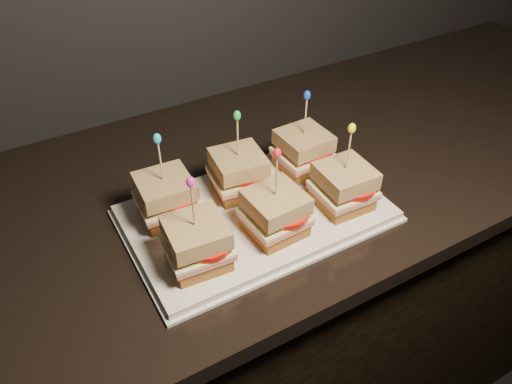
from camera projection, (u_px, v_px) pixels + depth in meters
cabinet at (137, 377)px, 1.11m from camera, size 2.62×0.60×0.84m
granite_slab at (97, 235)px, 0.83m from camera, size 2.66×0.64×0.03m
platter at (256, 213)px, 0.83m from camera, size 0.41×0.26×0.02m
platter_rim at (256, 216)px, 0.84m from camera, size 0.43×0.27×0.01m
sandwich_0_bread_bot at (168, 210)px, 0.81m from camera, size 0.09×0.09×0.02m
sandwich_0_ham at (167, 203)px, 0.80m from camera, size 0.09×0.09×0.01m
sandwich_0_cheese at (166, 199)px, 0.80m from camera, size 0.10×0.09×0.01m
sandwich_0_tomato at (174, 195)px, 0.79m from camera, size 0.08×0.08×0.01m
sandwich_0_bread_top at (164, 187)px, 0.78m from camera, size 0.09×0.09×0.03m
sandwich_0_pick at (161, 164)px, 0.75m from camera, size 0.00×0.00×0.09m
sandwich_0_frill at (157, 139)px, 0.72m from camera, size 0.01×0.01×0.02m
sandwich_1_bread_bot at (239, 185)px, 0.86m from camera, size 0.09×0.09×0.02m
sandwich_1_ham at (239, 178)px, 0.85m from camera, size 0.10×0.10×0.01m
sandwich_1_cheese at (239, 175)px, 0.85m from camera, size 0.10×0.10×0.01m
sandwich_1_tomato at (247, 171)px, 0.84m from camera, size 0.08×0.08×0.01m
sandwich_1_bread_top at (238, 162)px, 0.83m from camera, size 0.09×0.09×0.03m
sandwich_1_pick at (238, 140)px, 0.80m from camera, size 0.00×0.00×0.09m
sandwich_1_frill at (237, 116)px, 0.77m from camera, size 0.01×0.01×0.02m
sandwich_2_bread_bot at (302, 163)px, 0.91m from camera, size 0.08×0.08×0.02m
sandwich_2_ham at (303, 156)px, 0.90m from camera, size 0.09×0.09×0.01m
sandwich_2_cheese at (303, 153)px, 0.90m from camera, size 0.09×0.09×0.01m
sandwich_2_tomato at (311, 149)px, 0.89m from camera, size 0.08×0.08×0.01m
sandwich_2_bread_top at (304, 140)px, 0.88m from camera, size 0.09×0.09×0.03m
sandwich_2_pick at (305, 119)px, 0.85m from camera, size 0.00×0.00×0.09m
sandwich_2_frill at (307, 95)px, 0.82m from camera, size 0.01×0.01×0.02m
sandwich_3_bread_bot at (198, 256)px, 0.73m from camera, size 0.09×0.09×0.02m
sandwich_3_ham at (197, 249)px, 0.72m from camera, size 0.10×0.09×0.01m
sandwich_3_cheese at (197, 245)px, 0.72m from camera, size 0.10×0.09×0.01m
sandwich_3_tomato at (206, 241)px, 0.71m from camera, size 0.08×0.08×0.01m
sandwich_3_bread_top at (196, 232)px, 0.70m from camera, size 0.09×0.09×0.03m
sandwich_3_pick at (193, 208)px, 0.67m from camera, size 0.00×0.00×0.09m
sandwich_3_frill at (190, 182)px, 0.64m from camera, size 0.01×0.01×0.02m
sandwich_4_bread_bot at (275, 225)px, 0.78m from camera, size 0.09×0.09×0.02m
sandwich_4_ham at (275, 218)px, 0.77m from camera, size 0.09×0.09×0.01m
sandwich_4_cheese at (275, 215)px, 0.77m from camera, size 0.10×0.09×0.01m
sandwich_4_tomato at (284, 211)px, 0.76m from camera, size 0.08×0.08×0.01m
sandwich_4_bread_top at (276, 202)px, 0.75m from camera, size 0.09×0.09×0.03m
sandwich_4_pick at (276, 179)px, 0.72m from camera, size 0.00×0.00×0.09m
sandwich_4_frill at (277, 153)px, 0.69m from camera, size 0.01×0.01×0.02m
sandwich_5_bread_bot at (342, 199)px, 0.83m from camera, size 0.08×0.08×0.02m
sandwich_5_ham at (343, 192)px, 0.82m from camera, size 0.09×0.09×0.01m
sandwich_5_cheese at (343, 188)px, 0.82m from camera, size 0.09×0.09×0.01m
sandwich_5_tomato at (352, 184)px, 0.81m from camera, size 0.08×0.08×0.01m
sandwich_5_bread_top at (345, 176)px, 0.80m from camera, size 0.09×0.09×0.03m
sandwich_5_pick at (348, 153)px, 0.77m from camera, size 0.00×0.00×0.09m
sandwich_5_frill at (352, 128)px, 0.75m from camera, size 0.01×0.01×0.02m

